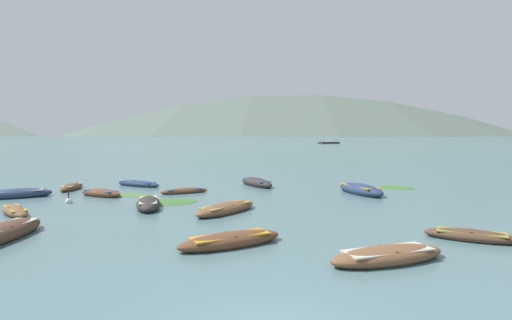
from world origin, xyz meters
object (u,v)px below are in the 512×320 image
(rowboat_8, at_px, (361,190))
(mooring_buoy, at_px, (69,202))
(rowboat_11, at_px, (148,204))
(rowboat_13, at_px, (72,187))
(rowboat_6, at_px, (17,194))
(rowboat_9, at_px, (471,236))
(rowboat_4, at_px, (138,184))
(rowboat_7, at_px, (231,240))
(rowboat_10, at_px, (257,183))
(rowboat_5, at_px, (15,211))
(rowboat_12, at_px, (101,193))
(rowboat_1, at_px, (184,191))
(ferry_0, at_px, (329,143))
(rowboat_2, at_px, (388,256))
(rowboat_3, at_px, (226,209))
(rowboat_0, at_px, (1,234))

(rowboat_8, bearing_deg, mooring_buoy, -172.23)
(rowboat_11, bearing_deg, rowboat_13, 132.17)
(rowboat_11, relative_size, mooring_buoy, 4.59)
(rowboat_6, relative_size, rowboat_9, 1.23)
(rowboat_4, height_order, mooring_buoy, mooring_buoy)
(rowboat_6, distance_m, rowboat_7, 16.99)
(rowboat_4, bearing_deg, rowboat_10, -2.12)
(rowboat_4, height_order, rowboat_5, rowboat_4)
(rowboat_10, bearing_deg, rowboat_12, -155.97)
(rowboat_7, bearing_deg, rowboat_13, 126.52)
(rowboat_1, bearing_deg, rowboat_9, -46.84)
(rowboat_8, relative_size, rowboat_11, 1.24)
(rowboat_12, height_order, ferry_0, ferry_0)
(rowboat_8, height_order, rowboat_9, rowboat_8)
(rowboat_7, bearing_deg, rowboat_2, -23.48)
(rowboat_2, distance_m, rowboat_13, 22.71)
(rowboat_13, relative_size, mooring_buoy, 3.86)
(rowboat_3, height_order, rowboat_9, rowboat_3)
(rowboat_7, bearing_deg, mooring_buoy, 134.36)
(rowboat_13, bearing_deg, rowboat_10, 5.75)
(rowboat_2, height_order, rowboat_7, rowboat_7)
(rowboat_8, bearing_deg, rowboat_7, -126.29)
(rowboat_11, bearing_deg, rowboat_5, -168.57)
(rowboat_3, distance_m, rowboat_7, 5.84)
(rowboat_9, relative_size, rowboat_13, 1.03)
(rowboat_11, distance_m, rowboat_12, 5.59)
(rowboat_5, relative_size, rowboat_7, 0.79)
(rowboat_11, relative_size, ferry_0, 0.38)
(rowboat_1, distance_m, ferry_0, 148.83)
(rowboat_1, bearing_deg, rowboat_7, -76.81)
(rowboat_2, bearing_deg, rowboat_6, 142.57)
(ferry_0, bearing_deg, rowboat_7, -105.58)
(rowboat_2, xyz_separation_m, rowboat_9, (3.95, 2.17, -0.03))
(rowboat_10, xyz_separation_m, ferry_0, (40.93, 138.11, 0.22))
(rowboat_9, distance_m, rowboat_13, 24.21)
(rowboat_1, height_order, rowboat_6, rowboat_6)
(rowboat_11, bearing_deg, rowboat_10, 54.19)
(rowboat_7, distance_m, ferry_0, 159.89)
(rowboat_2, height_order, rowboat_5, rowboat_2)
(rowboat_12, relative_size, rowboat_13, 1.02)
(rowboat_5, relative_size, rowboat_9, 0.97)
(rowboat_1, xyz_separation_m, rowboat_5, (-7.27, -6.34, 0.02))
(rowboat_5, relative_size, mooring_buoy, 3.84)
(rowboat_8, distance_m, rowboat_9, 11.27)
(rowboat_3, xyz_separation_m, rowboat_8, (8.56, 5.58, 0.06))
(rowboat_0, height_order, rowboat_5, rowboat_0)
(rowboat_12, bearing_deg, ferry_0, 70.37)
(rowboat_2, bearing_deg, rowboat_8, 74.47)
(rowboat_13, bearing_deg, rowboat_7, -53.48)
(rowboat_2, xyz_separation_m, rowboat_7, (-4.65, 2.02, 0.00))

